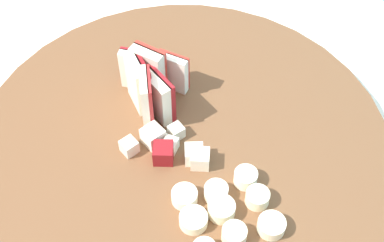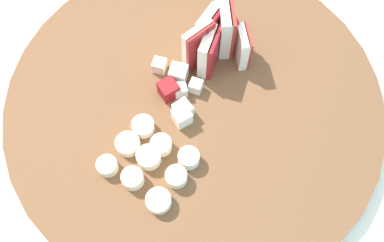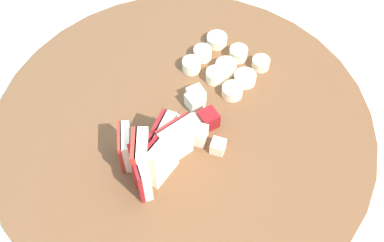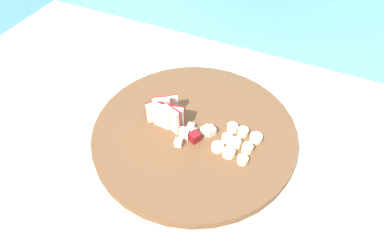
# 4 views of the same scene
# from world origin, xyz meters

# --- Properties ---
(cutting_board) EXTENTS (0.46, 0.46, 0.02)m
(cutting_board) POSITION_xyz_m (-0.04, 0.06, 0.93)
(cutting_board) COLOR brown
(cutting_board) RESTS_ON tiled_countertop
(apple_wedge_fan) EXTENTS (0.09, 0.07, 0.06)m
(apple_wedge_fan) POSITION_xyz_m (-0.10, 0.06, 0.96)
(apple_wedge_fan) COLOR #A32323
(apple_wedge_fan) RESTS_ON cutting_board
(apple_dice_pile) EXTENTS (0.07, 0.08, 0.02)m
(apple_dice_pile) POSITION_xyz_m (-0.03, 0.05, 0.94)
(apple_dice_pile) COLOR white
(apple_dice_pile) RESTS_ON cutting_board
(banana_slice_rows) EXTENTS (0.09, 0.10, 0.02)m
(banana_slice_rows) POSITION_xyz_m (0.06, 0.06, 0.94)
(banana_slice_rows) COLOR white
(banana_slice_rows) RESTS_ON cutting_board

